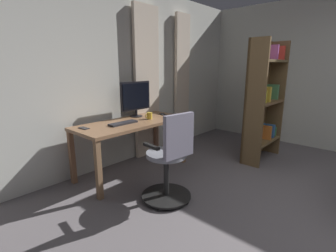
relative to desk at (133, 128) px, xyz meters
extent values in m
cube|color=silver|center=(-0.33, -0.49, 0.67)|extent=(5.30, 0.10, 2.64)
cube|color=beige|center=(-1.54, -0.38, 0.54)|extent=(0.37, 0.06, 2.37)
cube|color=beige|center=(-0.64, -0.38, 0.54)|extent=(0.50, 0.06, 2.37)
cube|color=#896141|center=(0.00, 0.00, 0.07)|extent=(1.58, 0.68, 0.04)
cube|color=#896342|center=(-0.75, 0.30, -0.30)|extent=(0.06, 0.06, 0.69)
cube|color=#846143|center=(0.75, 0.30, -0.30)|extent=(0.06, 0.06, 0.69)
cube|color=brown|center=(-0.75, -0.30, -0.30)|extent=(0.06, 0.06, 0.69)
cube|color=brown|center=(0.75, -0.30, -0.30)|extent=(0.06, 0.06, 0.69)
cylinder|color=black|center=(0.24, 0.85, -0.60)|extent=(0.56, 0.56, 0.02)
sphere|color=black|center=(-0.01, 0.88, -0.62)|extent=(0.05, 0.05, 0.05)
sphere|color=black|center=(0.13, 0.62, -0.62)|extent=(0.05, 0.05, 0.05)
sphere|color=black|center=(0.43, 0.67, -0.62)|extent=(0.05, 0.05, 0.05)
sphere|color=black|center=(0.47, 0.97, -0.62)|extent=(0.05, 0.05, 0.05)
sphere|color=black|center=(0.19, 1.10, -0.62)|extent=(0.05, 0.05, 0.05)
cylinder|color=black|center=(0.24, 0.85, -0.37)|extent=(0.06, 0.06, 0.47)
cylinder|color=gray|center=(0.24, 0.85, -0.11)|extent=(0.49, 0.49, 0.05)
cube|color=gray|center=(0.27, 1.05, 0.14)|extent=(0.38, 0.10, 0.45)
cube|color=black|center=(0.44, 0.82, 0.02)|extent=(0.07, 0.24, 0.03)
cube|color=black|center=(0.04, 0.87, 0.02)|extent=(0.07, 0.24, 0.03)
cylinder|color=black|center=(-0.26, -0.22, 0.10)|extent=(0.18, 0.18, 0.01)
cylinder|color=black|center=(-0.26, -0.22, 0.14)|extent=(0.04, 0.04, 0.09)
cube|color=black|center=(-0.26, -0.22, 0.40)|extent=(0.53, 0.03, 0.42)
cube|color=black|center=(-0.26, -0.21, 0.40)|extent=(0.49, 0.01, 0.37)
cube|color=#232328|center=(0.18, 0.03, 0.10)|extent=(0.40, 0.12, 0.02)
ellipsoid|color=#232328|center=(-0.54, 0.20, 0.11)|extent=(0.06, 0.10, 0.04)
cube|color=#232328|center=(0.65, -0.13, 0.09)|extent=(0.08, 0.15, 0.01)
cube|color=black|center=(-0.63, -0.02, 0.09)|extent=(0.13, 0.16, 0.01)
cylinder|color=gold|center=(-0.27, 0.06, 0.14)|extent=(0.08, 0.08, 0.09)
torus|color=gold|center=(-0.22, 0.06, 0.14)|extent=(0.06, 0.01, 0.06)
cube|color=brown|center=(-2.14, 1.14, 0.28)|extent=(0.04, 0.30, 1.85)
cube|color=brown|center=(-1.31, 1.14, 0.28)|extent=(0.04, 0.30, 1.85)
cube|color=brown|center=(-1.72, 1.00, 0.28)|extent=(0.86, 0.04, 1.85)
cube|color=brown|center=(-1.72, 1.14, -0.34)|extent=(0.79, 0.30, 0.04)
cube|color=brown|center=(-1.72, 1.14, 0.28)|extent=(0.79, 0.30, 0.04)
cube|color=brown|center=(-1.72, 1.14, 0.90)|extent=(0.79, 0.30, 0.04)
cube|color=#376CB5|center=(-1.92, 1.14, -0.21)|extent=(0.05, 0.24, 0.21)
cube|color=#4B8B58|center=(-1.99, 1.14, 0.42)|extent=(0.05, 0.19, 0.24)
cube|color=red|center=(-2.05, 1.14, 1.02)|extent=(0.05, 0.22, 0.21)
cube|color=orange|center=(-1.76, 1.14, -0.21)|extent=(0.04, 0.25, 0.22)
cube|color=gold|center=(-1.63, 1.14, 0.41)|extent=(0.06, 0.21, 0.22)
cube|color=#9D4C9C|center=(-1.70, 1.14, 1.02)|extent=(0.04, 0.26, 0.21)
cube|color=#448D59|center=(-2.04, 1.14, -0.24)|extent=(0.04, 0.21, 0.16)
cube|color=gold|center=(-1.50, 1.14, 0.39)|extent=(0.04, 0.20, 0.18)
camera|label=1|loc=(2.12, 2.57, 0.83)|focal=26.45mm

